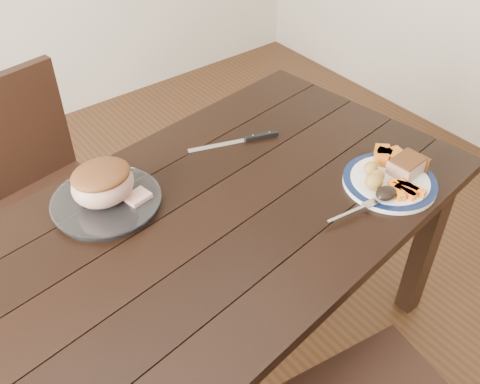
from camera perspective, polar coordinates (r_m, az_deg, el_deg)
ground at (r=2.13m, az=-2.12°, el=-17.23°), size 4.00×4.00×0.00m
dining_table at (r=1.62m, az=-2.68°, el=-4.62°), size 1.70×1.10×0.75m
chair_far at (r=2.15m, az=-20.49°, el=0.84°), size 0.49×0.50×0.93m
dinner_plate at (r=1.71m, az=15.66°, el=1.02°), size 0.29×0.29×0.02m
plate_rim at (r=1.71m, az=15.71°, el=1.24°), size 0.29×0.29×0.02m
serving_platter at (r=1.62m, az=-14.03°, el=-1.07°), size 0.31×0.31×0.02m
pork_slice at (r=1.73m, az=17.33°, el=2.63°), size 0.11×0.09×0.05m
roasted_potatoes at (r=1.66m, az=14.10°, el=1.64°), size 0.10×0.10×0.05m
carrot_batons at (r=1.66m, az=17.17°, el=0.25°), size 0.09×0.11×0.02m
pumpkin_wedges at (r=1.77m, az=15.34°, el=3.79°), size 0.10×0.09×0.04m
dark_mushroom at (r=1.62m, az=15.32°, el=-0.14°), size 0.07×0.05×0.03m
fork at (r=1.57m, az=12.30°, el=-1.89°), size 0.18×0.04×0.00m
roast_joint at (r=1.58m, az=-14.42°, el=0.78°), size 0.18×0.16×0.12m
cut_slice at (r=1.59m, az=-10.86°, el=-0.57°), size 0.08×0.07×0.02m
carving_knife at (r=1.84m, az=1.12°, el=5.76°), size 0.31×0.12×0.01m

